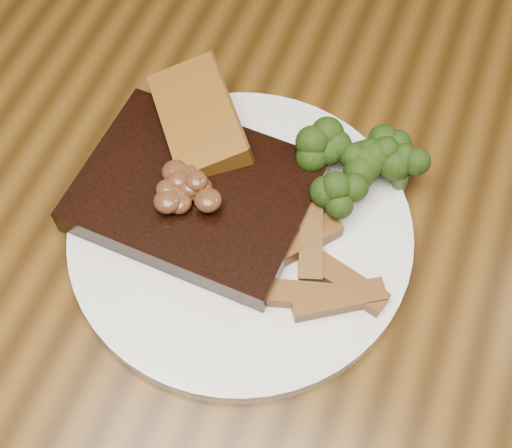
% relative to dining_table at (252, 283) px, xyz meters
% --- Properties ---
extents(ground, '(4.50, 4.50, 0.00)m').
position_rel_dining_table_xyz_m(ground, '(0.00, 0.00, -0.66)').
color(ground, '#311A0B').
rests_on(ground, ground).
extents(dining_table, '(1.60, 0.90, 0.75)m').
position_rel_dining_table_xyz_m(dining_table, '(0.00, 0.00, 0.00)').
color(dining_table, '#4D310F').
rests_on(dining_table, ground).
extents(chair_far, '(0.40, 0.40, 0.84)m').
position_rel_dining_table_xyz_m(chair_far, '(0.21, 0.55, -0.20)').
color(chair_far, black).
rests_on(chair_far, ground).
extents(plate, '(0.32, 0.32, 0.01)m').
position_rel_dining_table_xyz_m(plate, '(-0.01, -0.00, 0.10)').
color(plate, white).
rests_on(plate, dining_table).
extents(steak, '(0.20, 0.15, 0.03)m').
position_rel_dining_table_xyz_m(steak, '(-0.05, 0.01, 0.12)').
color(steak, black).
rests_on(steak, plate).
extents(steak_bone, '(0.15, 0.02, 0.02)m').
position_rel_dining_table_xyz_m(steak_bone, '(-0.05, -0.06, 0.11)').
color(steak_bone, beige).
rests_on(steak_bone, plate).
extents(mushroom_pile, '(0.06, 0.06, 0.03)m').
position_rel_dining_table_xyz_m(mushroom_pile, '(-0.05, 0.00, 0.15)').
color(mushroom_pile, '#522D19').
rests_on(mushroom_pile, steak).
extents(garlic_bread, '(0.12, 0.13, 0.02)m').
position_rel_dining_table_xyz_m(garlic_bread, '(-0.08, 0.07, 0.12)').
color(garlic_bread, brown).
rests_on(garlic_bread, plate).
extents(potato_wedges, '(0.10, 0.10, 0.02)m').
position_rel_dining_table_xyz_m(potato_wedges, '(0.07, -0.01, 0.12)').
color(potato_wedges, brown).
rests_on(potato_wedges, plate).
extents(broccoli_cluster, '(0.08, 0.08, 0.04)m').
position_rel_dining_table_xyz_m(broccoli_cluster, '(0.06, 0.08, 0.12)').
color(broccoli_cluster, '#22390D').
rests_on(broccoli_cluster, plate).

